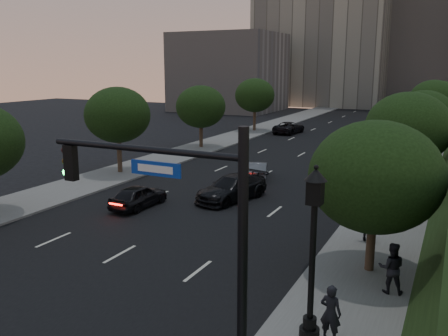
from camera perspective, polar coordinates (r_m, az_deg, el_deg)
The scene contains 25 objects.
ground at distance 18.76m, azimuth -22.29°, elevation -14.90°, with size 160.00×160.00×0.00m, color black.
road_surface at distance 43.53m, azimuth 8.52°, elevation 1.17°, with size 16.00×140.00×0.02m, color black.
sidewalk_right at distance 41.62m, azimuth 22.06°, elevation -0.02°, with size 4.50×140.00×0.15m, color slate.
sidewalk_left at distance 47.59m, azimuth -3.30°, elevation 2.31°, with size 4.50×140.00×0.15m, color slate.
office_block_left at distance 106.48m, azimuth 12.10°, elevation 16.15°, with size 26.00×20.00×32.00m, color gray.
office_block_mid at distance 113.03m, azimuth 23.50°, elevation 13.67°, with size 22.00×18.00×26.00m, color #A8A09A.
office_block_filler at distance 89.65m, azimuth 0.60°, elevation 11.44°, with size 18.00×16.00×14.00m, color #A8A09A.
tree_right_a at distance 19.38m, azimuth 17.75°, elevation -1.01°, with size 5.20×5.20×6.24m.
tree_right_b at distance 31.06m, azimuth 21.27°, elevation 4.47°, with size 5.20×5.20×6.74m.
tree_right_c at distance 44.00m, azimuth 22.86°, elevation 5.75°, with size 5.20×5.20×6.24m.
tree_right_d at distance 57.90m, azimuth 23.87°, elevation 7.50°, with size 5.20×5.20×6.74m.
tree_right_e at distance 72.89m, azimuth 24.45°, elevation 7.83°, with size 5.20×5.20×6.24m.
tree_left_b at distance 37.15m, azimuth -12.68°, elevation 6.24°, with size 5.00×5.00×6.71m.
tree_left_c at distance 47.95m, azimuth -2.82°, elevation 7.37°, with size 5.00×5.00×6.34m.
tree_left_d at distance 60.50m, azimuth 3.72°, elevation 8.72°, with size 5.00×5.00×6.71m.
traffic_signal_mast at distance 11.51m, azimuth -2.82°, elevation -11.31°, with size 5.68×0.56×7.00m.
street_lamp at distance 14.06m, azimuth 10.54°, elevation -11.60°, with size 0.64×0.64×5.62m.
sedan_near_left at distance 28.55m, azimuth -10.25°, elevation -3.34°, with size 1.64×4.09×1.39m, color black.
sedan_mid_left at distance 35.34m, azimuth 4.09°, elevation -0.26°, with size 1.35×3.86×1.27m, color #585B5F.
sedan_far_left at distance 59.36m, azimuth 7.83°, elevation 4.84°, with size 2.43×5.26×1.46m, color black.
sedan_near_right at distance 29.61m, azimuth 0.94°, elevation -2.42°, with size 2.17×5.34×1.55m, color black.
sedan_far_right at distance 52.93m, azimuth 16.62°, elevation 3.55°, with size 1.74×4.33×1.48m, color #515357.
pedestrian_a at distance 15.12m, azimuth 12.70°, elevation -16.64°, with size 0.65×0.43×1.78m, color black.
pedestrian_b at distance 18.52m, azimuth 19.50°, elevation -11.26°, with size 0.93×0.72×1.91m, color black.
pedestrian_c at distance 23.37m, azimuth 17.03°, elevation -6.23°, with size 1.09×0.45×1.86m, color black.
Camera 1 is at (12.98, -10.72, 8.27)m, focal length 38.00 mm.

